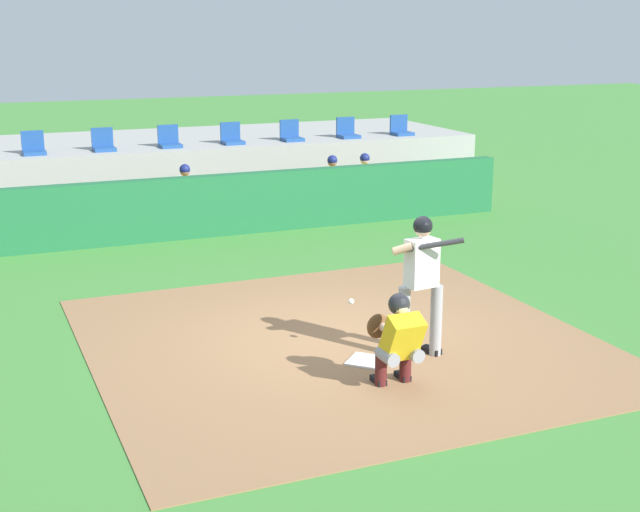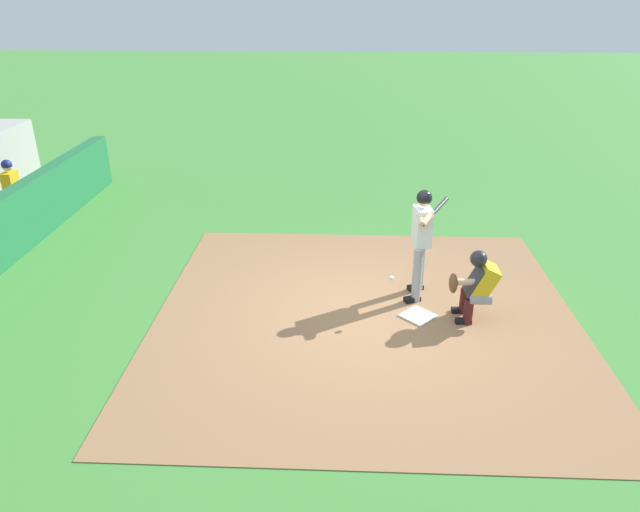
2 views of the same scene
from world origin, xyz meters
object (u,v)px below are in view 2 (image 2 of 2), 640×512
home_plate (418,316)px  catcher_crouched (475,283)px  dugout_player_2 (18,188)px  batter_at_plate (421,237)px

home_plate → catcher_crouched: bearing=-90.7°
home_plate → dugout_player_2: (3.89, 8.14, 0.65)m
dugout_player_2 → batter_at_plate: bearing=-111.3°
home_plate → batter_at_plate: 1.23m
home_plate → batter_at_plate: (0.69, -0.06, 1.01)m
catcher_crouched → batter_at_plate: bearing=46.8°
catcher_crouched → dugout_player_2: size_ratio=1.24×
batter_at_plate → dugout_player_2: 8.81m
batter_at_plate → home_plate: bearing=175.2°
dugout_player_2 → catcher_crouched: bearing=-113.6°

